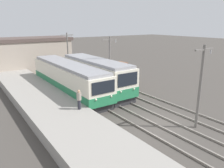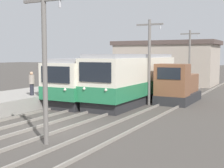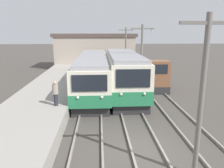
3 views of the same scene
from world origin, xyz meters
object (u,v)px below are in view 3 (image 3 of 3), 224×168
catenary_mast_mid (142,57)px  person_on_platform (55,92)px  shunting_locomotive (152,77)px  catenary_mast_far (126,48)px  catenary_mast_near (202,93)px  commuter_train_left (93,74)px  commuter_train_center (123,75)px

catenary_mast_mid → person_on_platform: 8.44m
shunting_locomotive → catenary_mast_far: catenary_mast_far is taller
catenary_mast_far → catenary_mast_near: bearing=-90.0°
catenary_mast_near → commuter_train_left: bearing=108.0°
commuter_train_left → catenary_mast_far: (4.31, 9.51, 1.80)m
catenary_mast_near → person_on_platform: catenary_mast_near is taller
shunting_locomotive → catenary_mast_near: bearing=-96.3°
person_on_platform → catenary_mast_mid: bearing=38.3°
commuter_train_center → catenary_mast_mid: 2.33m
catenary_mast_near → catenary_mast_mid: bearing=90.0°
catenary_mast_mid → person_on_platform: (-6.50, -5.14, -1.61)m
catenary_mast_mid → person_on_platform: size_ratio=3.80×
catenary_mast_far → person_on_platform: bearing=-111.5°
catenary_mast_mid → catenary_mast_near: bearing=-90.0°
shunting_locomotive → catenary_mast_near: catenary_mast_near is taller
shunting_locomotive → catenary_mast_mid: catenary_mast_mid is taller
shunting_locomotive → catenary_mast_mid: 3.41m
commuter_train_center → person_on_platform: (-4.99, -5.76, 0.06)m
person_on_platform → catenary_mast_near: bearing=-43.8°
commuter_train_left → person_on_platform: bearing=-107.4°
commuter_train_left → catenary_mast_near: bearing=-72.0°
commuter_train_center → catenary_mast_near: 12.20m
shunting_locomotive → catenary_mast_near: (-1.49, -13.52, 2.18)m
shunting_locomotive → person_on_platform: 10.83m
catenary_mast_near → catenary_mast_far: same height
commuter_train_left → catenary_mast_far: bearing=65.6°
commuter_train_center → shunting_locomotive: 3.40m
shunting_locomotive → catenary_mast_near: 13.77m
shunting_locomotive → catenary_mast_mid: bearing=-124.7°
catenary_mast_near → catenary_mast_far: bearing=90.0°
commuter_train_center → catenary_mast_far: 10.97m
catenary_mast_mid → commuter_train_center: bearing=157.4°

